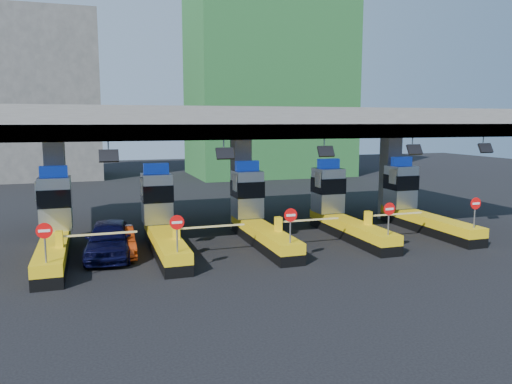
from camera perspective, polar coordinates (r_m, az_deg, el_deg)
name	(u,v)px	position (r m, az deg, el deg)	size (l,w,h in m)	color
ground	(257,241)	(26.65, 0.15, -5.66)	(120.00, 120.00, 0.00)	black
toll_canopy	(241,125)	(28.63, -1.68, 7.68)	(28.00, 12.09, 7.00)	slate
toll_lane_far_left	(54,227)	(25.38, -22.05, -3.72)	(4.43, 8.00, 4.16)	black
toll_lane_left	(161,220)	(25.52, -10.78, -3.20)	(4.43, 8.00, 4.16)	black
toll_lane_center	(256,215)	(26.61, -0.04, -2.60)	(4.43, 8.00, 4.16)	black
toll_lane_right	(340,209)	(28.55, 9.54, -1.98)	(4.43, 8.00, 4.16)	black
toll_lane_far_right	(415,205)	(31.18, 17.70, -1.41)	(4.43, 8.00, 4.16)	black
bg_building_scaffold	(268,55)	(60.54, 1.39, 15.36)	(18.00, 12.00, 28.00)	#1E5926
bg_building_concrete	(33,97)	(60.89, -24.13, 9.90)	(14.00, 10.00, 18.00)	#4C4C49
van	(109,239)	(24.47, -16.43, -5.17)	(2.03, 5.04, 1.72)	black
red_car	(119,242)	(24.67, -15.42, -5.50)	(1.40, 4.02, 1.32)	#BB370E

